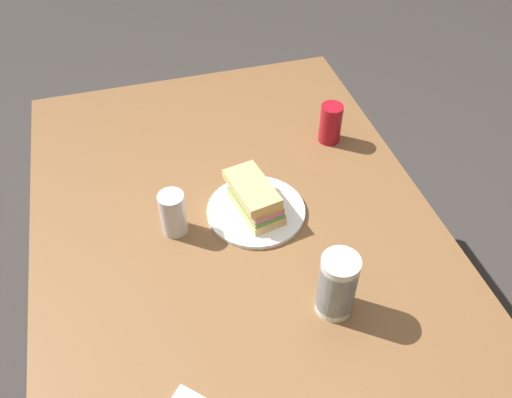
{
  "coord_description": "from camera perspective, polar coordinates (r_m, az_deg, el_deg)",
  "views": [
    {
      "loc": [
        -0.83,
        0.21,
        1.8
      ],
      "look_at": [
        0.11,
        -0.06,
        0.81
      ],
      "focal_mm": 37.74,
      "sensor_mm": 36.0,
      "label": 1
    }
  ],
  "objects": [
    {
      "name": "plastic_cup_stack",
      "position": [
        1.18,
        8.59,
        -9.01
      ],
      "size": [
        0.08,
        0.08,
        0.17
      ],
      "color": "silver",
      "rests_on": "dining_table"
    },
    {
      "name": "sandwich",
      "position": [
        1.39,
        -0.14,
        0.16
      ],
      "size": [
        0.19,
        0.13,
        0.08
      ],
      "color": "#DBB26B",
      "rests_on": "paper_plate"
    },
    {
      "name": "paper_plate",
      "position": [
        1.42,
        0.0,
        -1.26
      ],
      "size": [
        0.26,
        0.26,
        0.01
      ],
      "primitive_type": "cylinder",
      "color": "white",
      "rests_on": "dining_table"
    },
    {
      "name": "ground_plane",
      "position": [
        1.99,
        -0.83,
        -19.47
      ],
      "size": [
        8.0,
        8.0,
        0.0
      ],
      "primitive_type": "plane",
      "color": "#383330"
    },
    {
      "name": "dining_table",
      "position": [
        1.41,
        -1.11,
        -7.52
      ],
      "size": [
        1.62,
        1.03,
        0.76
      ],
      "color": "brown",
      "rests_on": "ground_plane"
    },
    {
      "name": "soda_can_red",
      "position": [
        1.63,
        7.91,
        7.95
      ],
      "size": [
        0.07,
        0.07,
        0.12
      ],
      "primitive_type": "cylinder",
      "color": "maroon",
      "rests_on": "dining_table"
    },
    {
      "name": "soda_can_silver",
      "position": [
        1.35,
        -8.79,
        -1.51
      ],
      "size": [
        0.07,
        0.07,
        0.12
      ],
      "primitive_type": "cylinder",
      "color": "silver",
      "rests_on": "dining_table"
    }
  ]
}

